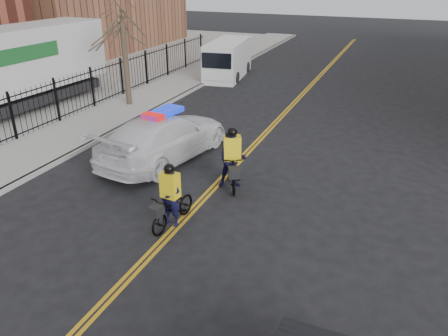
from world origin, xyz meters
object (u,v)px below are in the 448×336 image
police_cruiser (165,137)px  cyclist_far (232,164)px  cargo_van (227,60)px  cyclist_near (171,204)px

police_cruiser → cyclist_far: size_ratio=2.98×
cargo_van → cyclist_near: bearing=-80.6°
cargo_van → cyclist_far: size_ratio=2.74×
cyclist_near → cyclist_far: (0.70, 2.74, 0.17)m
cargo_van → cyclist_far: bearing=-75.2°
cyclist_far → cargo_van: bearing=86.4°
police_cruiser → cargo_van: cargo_van is taller
cyclist_near → cargo_van: bearing=113.8°
cyclist_far → cyclist_near: bearing=-130.6°
police_cruiser → cargo_van: 13.40m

